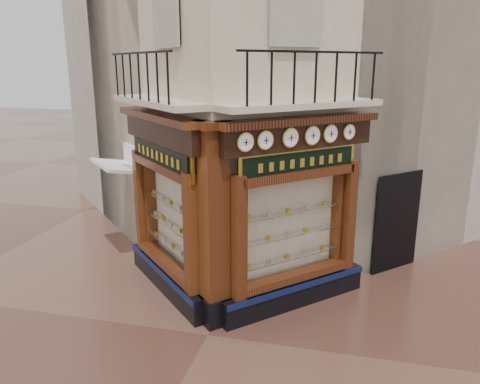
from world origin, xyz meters
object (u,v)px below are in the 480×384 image
(clock_f, at_px, (349,132))
(awning, at_px, (125,256))
(clock_a, at_px, (245,142))
(clock_d, at_px, (312,136))
(clock_e, at_px, (330,134))
(clock_b, at_px, (265,140))
(signboard_right, at_px, (300,162))
(signboard_left, at_px, (160,155))
(clock_c, at_px, (290,138))
(corner_pilaster, at_px, (214,229))

(clock_f, distance_m, awning, 6.75)
(clock_a, distance_m, clock_f, 2.46)
(clock_d, relative_size, clock_f, 1.19)
(clock_e, height_order, awning, clock_e)
(clock_b, bearing_deg, signboard_right, 6.97)
(clock_e, bearing_deg, clock_a, -180.00)
(clock_a, height_order, signboard_left, clock_a)
(clock_c, distance_m, clock_d, 0.52)
(corner_pilaster, bearing_deg, awning, 96.85)
(clock_a, bearing_deg, clock_b, -0.00)
(clock_f, bearing_deg, clock_e, 180.00)
(corner_pilaster, relative_size, awning, 2.35)
(corner_pilaster, height_order, signboard_left, corner_pilaster)
(awning, distance_m, signboard_right, 5.89)
(clock_c, bearing_deg, clock_d, 0.00)
(signboard_left, bearing_deg, clock_a, -161.23)
(clock_e, xyz_separation_m, signboard_right, (-0.53, -0.38, -0.52))
(clock_c, xyz_separation_m, clock_f, (1.04, 1.04, 0.00))
(clock_d, bearing_deg, awning, 117.95)
(corner_pilaster, height_order, clock_f, corner_pilaster)
(clock_c, height_order, signboard_right, clock_c)
(corner_pilaster, distance_m, clock_b, 1.92)
(clock_e, bearing_deg, clock_b, -180.00)
(clock_e, bearing_deg, awning, 122.23)
(clock_d, relative_size, clock_e, 1.03)
(corner_pilaster, height_order, clock_a, corner_pilaster)
(clock_f, bearing_deg, clock_d, 180.00)
(corner_pilaster, relative_size, clock_d, 10.54)
(clock_b, distance_m, awning, 6.00)
(clock_e, bearing_deg, signboard_left, 141.21)
(clock_d, xyz_separation_m, signboard_right, (-0.21, -0.05, -0.52))
(clock_a, height_order, clock_c, clock_c)
(corner_pilaster, xyz_separation_m, clock_b, (0.90, 0.30, 1.67))
(corner_pilaster, xyz_separation_m, clock_f, (2.34, 1.74, 1.67))
(clock_b, distance_m, signboard_right, 1.05)
(corner_pilaster, xyz_separation_m, signboard_left, (-1.46, 1.01, 1.15))
(clock_c, bearing_deg, clock_a, -180.00)
(clock_a, xyz_separation_m, clock_b, (0.30, 0.30, -0.00))
(signboard_right, bearing_deg, clock_e, -9.76)
(clock_c, height_order, signboard_left, clock_c)
(clock_e, distance_m, clock_f, 0.49)
(clock_c, relative_size, awning, 0.22)
(corner_pilaster, height_order, signboard_right, corner_pilaster)
(clock_b, relative_size, clock_e, 0.97)
(corner_pilaster, distance_m, clock_c, 2.23)
(clock_a, relative_size, clock_f, 1.10)
(signboard_left, bearing_deg, corner_pilaster, -169.75)
(signboard_left, relative_size, signboard_right, 1.11)
(clock_b, height_order, signboard_right, clock_b)
(corner_pilaster, bearing_deg, signboard_right, -10.25)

